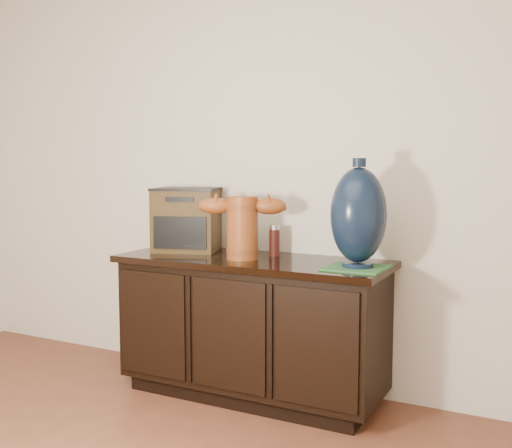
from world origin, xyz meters
The scene contains 6 objects.
sideboard centered at (0.00, 2.23, 0.39)m, with size 1.46×0.56×0.75m.
terracotta_vessel centered at (-0.03, 2.18, 0.94)m, with size 0.46×0.25×0.33m.
tv_radio centered at (-0.46, 2.30, 0.94)m, with size 0.43×0.39×0.36m.
green_mat centered at (0.59, 2.17, 0.76)m, with size 0.28×0.28×0.01m, color #2B612E.
lamp_base centered at (0.60, 2.17, 1.01)m, with size 0.27×0.27×0.52m.
spray_can centered at (0.07, 2.35, 0.84)m, with size 0.06×0.06×0.17m.
Camera 1 is at (1.45, -0.56, 1.25)m, focal length 42.00 mm.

